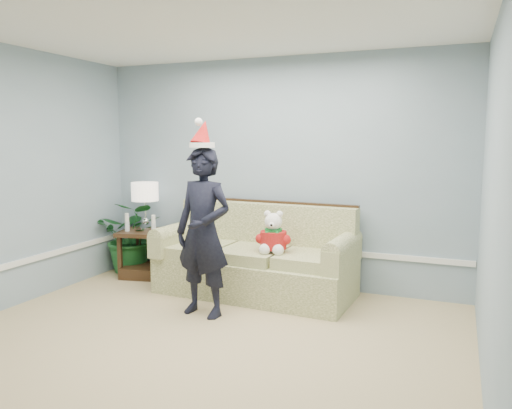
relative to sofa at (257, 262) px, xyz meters
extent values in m
cube|color=tan|center=(0.06, -2.04, -0.37)|extent=(4.50, 5.00, 0.02)
cube|color=white|center=(0.06, -2.04, 2.35)|extent=(4.50, 5.00, 0.02)
cube|color=#889DAD|center=(0.06, 0.47, 0.99)|extent=(4.50, 0.02, 2.70)
cube|color=#889DAD|center=(2.32, -2.04, 0.99)|extent=(0.02, 5.00, 2.70)
cube|color=white|center=(0.06, 0.44, 0.09)|extent=(4.48, 0.03, 0.06)
cube|color=#5E6A32|center=(0.00, -0.06, -0.16)|extent=(2.23, 1.05, 0.42)
cube|color=#5E6A32|center=(-0.68, -0.11, 0.12)|extent=(0.68, 0.78, 0.12)
cube|color=#5E6A32|center=(0.00, -0.11, 0.12)|extent=(0.68, 0.78, 0.12)
cube|color=#5E6A32|center=(0.68, -0.11, 0.12)|extent=(0.68, 0.78, 0.12)
cube|color=#5E6A32|center=(0.00, 0.29, 0.34)|extent=(2.19, 0.32, 0.58)
cube|color=black|center=(0.00, 0.36, 0.64)|extent=(2.18, 0.18, 0.05)
cube|color=#5E6A32|center=(-1.00, -0.06, 0.18)|extent=(0.24, 0.94, 0.25)
cube|color=#5E6A32|center=(1.00, -0.06, 0.18)|extent=(0.24, 0.94, 0.25)
cube|color=#3D2816|center=(-1.57, 0.09, 0.21)|extent=(0.71, 0.63, 0.05)
cube|color=#3D2816|center=(-1.57, 0.09, -0.29)|extent=(0.64, 0.56, 0.14)
cube|color=#3D2816|center=(-1.82, -0.11, -0.06)|extent=(0.06, 0.06, 0.60)
cube|color=#3D2816|center=(-1.32, -0.11, -0.06)|extent=(0.06, 0.06, 0.60)
cube|color=#3D2816|center=(-1.82, 0.29, -0.06)|extent=(0.06, 0.06, 0.60)
cube|color=#3D2816|center=(-1.32, 0.29, -0.06)|extent=(0.06, 0.06, 0.60)
cylinder|color=silver|center=(-1.60, 0.16, 0.25)|extent=(0.16, 0.16, 0.03)
sphere|color=silver|center=(-1.60, 0.16, 0.34)|extent=(0.10, 0.10, 0.10)
cylinder|color=silver|center=(-1.60, 0.16, 0.49)|extent=(0.03, 0.03, 0.34)
cylinder|color=white|center=(-1.60, 0.16, 0.72)|extent=(0.34, 0.34, 0.23)
cylinder|color=silver|center=(-1.76, -0.02, 0.30)|extent=(0.06, 0.06, 0.12)
cylinder|color=white|center=(-1.76, -0.02, 0.41)|extent=(0.05, 0.05, 0.10)
cylinder|color=silver|center=(-1.36, -0.02, 0.30)|extent=(0.06, 0.06, 0.12)
cylinder|color=white|center=(-1.36, -0.02, 0.41)|extent=(0.05, 0.05, 0.10)
imported|color=#185423|center=(-1.87, 0.24, 0.11)|extent=(1.01, 0.93, 0.95)
imported|color=black|center=(-0.22, -0.86, 0.47)|extent=(0.66, 0.48, 1.67)
cylinder|color=white|center=(-0.22, -0.86, 1.33)|extent=(0.30, 0.30, 0.05)
cone|color=red|center=(-0.22, -0.84, 1.45)|extent=(0.27, 0.31, 0.29)
sphere|color=white|center=(-0.22, -0.93, 1.55)|extent=(0.07, 0.07, 0.07)
sphere|color=white|center=(0.27, -0.19, 0.31)|extent=(0.26, 0.26, 0.26)
cylinder|color=red|center=(0.27, -0.19, 0.31)|extent=(0.33, 0.33, 0.19)
cylinder|color=#126F29|center=(0.27, -0.19, 0.41)|extent=(0.22, 0.22, 0.03)
sphere|color=white|center=(0.20, -0.31, 0.23)|extent=(0.12, 0.12, 0.12)
sphere|color=white|center=(0.34, -0.31, 0.23)|extent=(0.12, 0.12, 0.12)
sphere|color=white|center=(0.27, -0.20, 0.51)|extent=(0.19, 0.19, 0.19)
sphere|color=black|center=(0.27, -0.32, 0.49)|extent=(0.03, 0.03, 0.03)
sphere|color=white|center=(0.21, -0.19, 0.59)|extent=(0.07, 0.07, 0.07)
sphere|color=white|center=(0.34, -0.19, 0.59)|extent=(0.07, 0.07, 0.07)
camera|label=1|loc=(2.09, -5.14, 1.38)|focal=35.00mm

